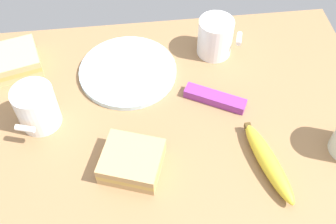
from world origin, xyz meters
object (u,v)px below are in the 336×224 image
Objects in this scene: banana at (268,162)px; plate_of_food at (128,71)px; coffee_mug_milky at (215,37)px; sandwich_main at (132,161)px; snack_bar at (215,98)px; sandwich_side at (13,61)px; coffee_mug_black at (36,107)px.

plate_of_food is at bearing -47.72° from banana.
sandwich_main is (21.43, 29.71, -2.56)cm from coffee_mug_milky.
banana is 18.69cm from snack_bar.
sandwich_side is 60.75cm from banana.
coffee_mug_milky is 15.94cm from snack_bar.
sandwich_side is at bearing -0.06° from coffee_mug_milky.
sandwich_main is 26.03cm from banana.
coffee_mug_black is at bearing 22.56° from coffee_mug_milky.
coffee_mug_black is at bearing 113.41° from sandwich_side.
sandwich_main and sandwich_side have the same top height.
sandwich_main is at bearing 54.20° from coffee_mug_milky.
plate_of_food is at bearing 169.69° from sandwich_side.
sandwich_side is at bearing -10.31° from plate_of_food.
sandwich_side is 46.79cm from snack_bar.
plate_of_food is 25.11cm from sandwich_main.
plate_of_food is 26.37cm from sandwich_side.
snack_bar is at bearing -142.48° from sandwich_main.
coffee_mug_black reaches higher than coffee_mug_milky.
coffee_mug_black reaches higher than banana.
banana is (-25.36, 27.89, 1.11)cm from plate_of_food.
coffee_mug_black is at bearing 30.79° from snack_bar.
banana is at bearing 141.12° from snack_bar.
coffee_mug_milky reaches higher than snack_bar.
plate_of_food is 22.56cm from coffee_mug_black.
coffee_mug_black is 0.56× the size of banana.
coffee_mug_black reaches higher than plate_of_food.
plate_of_food is 1.65× the size of snack_bar.
coffee_mug_black reaches higher than snack_bar.
sandwich_side is 0.71× the size of banana.
coffee_mug_black is 0.80× the size of snack_bar.
plate_of_food is 2.07× the size of coffee_mug_black.
coffee_mug_milky reaches higher than sandwich_side.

